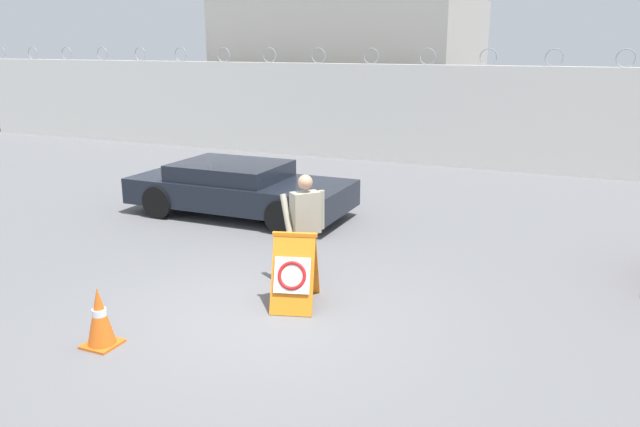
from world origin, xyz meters
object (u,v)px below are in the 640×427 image
at_px(barricade_sign, 295,270).
at_px(parked_car_front_coupe, 239,188).
at_px(security_guard, 305,225).
at_px(traffic_cone_near, 100,317).

relative_size(barricade_sign, parked_car_front_coupe, 0.22).
bearing_deg(barricade_sign, parked_car_front_coupe, 113.38).
distance_m(security_guard, traffic_cone_near, 3.10).
distance_m(barricade_sign, parked_car_front_coupe, 4.79).
bearing_deg(traffic_cone_near, parked_car_front_coupe, 105.17).
height_order(barricade_sign, security_guard, security_guard).
relative_size(security_guard, traffic_cone_near, 2.26).
height_order(barricade_sign, traffic_cone_near, barricade_sign).
xyz_separation_m(barricade_sign, parked_car_front_coupe, (-3.08, 3.67, 0.06)).
bearing_deg(barricade_sign, security_guard, 88.12).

